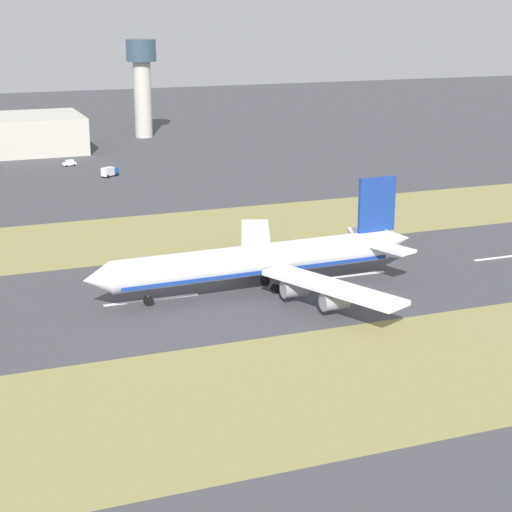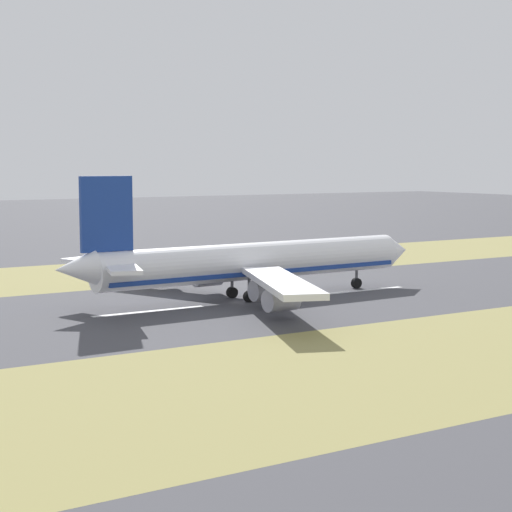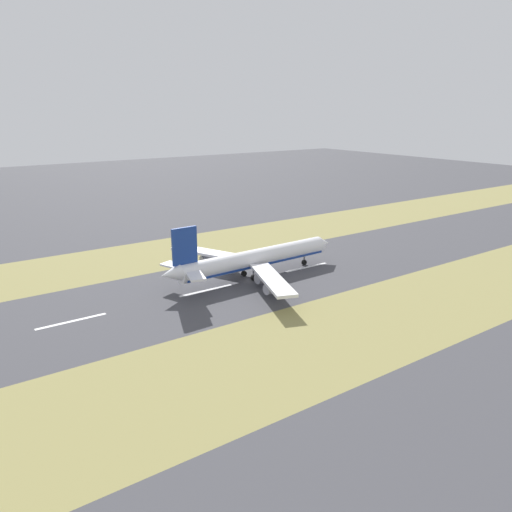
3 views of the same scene
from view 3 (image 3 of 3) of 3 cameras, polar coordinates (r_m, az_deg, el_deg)
name	(u,v)px [view 3 (image 3 of 3)]	position (r m, az deg, el deg)	size (l,w,h in m)	color
ground_plane	(249,280)	(160.28, -0.76, -2.81)	(800.00, 800.00, 0.00)	#424247
grass_median_west	(185,249)	(197.41, -8.14, 0.75)	(40.00, 600.00, 0.01)	olive
grass_median_east	(351,329)	(128.28, 10.75, -8.21)	(40.00, 600.00, 0.01)	olive
centreline_dash_near	(71,321)	(138.93, -20.34, -7.01)	(1.20, 18.00, 0.01)	silver
centreline_dash_mid	(206,290)	(152.42, -5.73, -3.93)	(1.20, 18.00, 0.01)	silver
centreline_dash_far	(307,267)	(174.25, 5.79, -1.29)	(1.20, 18.00, 0.01)	silver
airplane_main_jet	(251,260)	(161.17, -0.54, -0.45)	(64.10, 67.14, 20.20)	white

